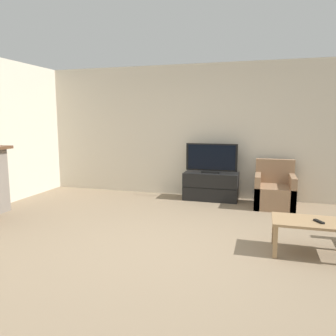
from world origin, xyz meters
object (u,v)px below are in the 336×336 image
at_px(tv, 211,159).
at_px(armchair, 274,192).
at_px(tv_stand, 211,186).
at_px(remote, 319,221).
at_px(coffee_table, 314,226).

xyz_separation_m(tv, armchair, (1.20, -0.20, -0.54)).
xyz_separation_m(tv_stand, remote, (1.63, -2.38, 0.15)).
height_order(tv, coffee_table, tv).
height_order(tv, remote, tv).
bearing_deg(coffee_table, remote, -41.63).
distance_m(tv_stand, remote, 2.89).
distance_m(tv_stand, tv, 0.54).
bearing_deg(remote, tv_stand, 94.02).
relative_size(tv_stand, armchair, 1.25).
bearing_deg(tv, tv_stand, 90.00).
height_order(tv, armchair, tv).
height_order(armchair, remote, armchair).
bearing_deg(tv_stand, armchair, -9.48).
relative_size(armchair, remote, 5.68).
distance_m(coffee_table, remote, 0.09).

